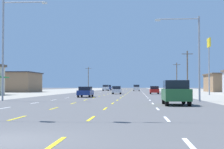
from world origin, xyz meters
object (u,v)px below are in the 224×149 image
object	(u,v)px
suv_inner_right_far	(136,88)
streetlight_right_row_0	(194,51)
suv_far_left_farther	(106,88)
pole_sign_right_row_1	(209,52)
hatchback_far_right_mid	(154,90)
suv_far_right_nearest	(176,92)
hatchback_center_turn_midfar	(117,90)
suv_far_left_farthest	(109,88)
sedan_inner_left_near	(85,92)
streetlight_left_row_0	(8,42)

from	to	relation	value
suv_inner_right_far	streetlight_right_row_0	bearing A→B (deg)	-85.64
suv_far_left_farther	pole_sign_right_row_1	bearing A→B (deg)	-68.58
suv_far_left_farther	pole_sign_right_row_1	distance (m)	63.48
hatchback_far_right_mid	pole_sign_right_row_1	size ratio (longest dim) A/B	0.40
suv_inner_right_far	suv_far_left_farther	world-z (taller)	same
suv_far_right_nearest	hatchback_center_turn_midfar	world-z (taller)	suv_far_right_nearest
suv_far_left_farthest	suv_inner_right_far	bearing A→B (deg)	-64.36
suv_inner_right_far	sedan_inner_left_near	bearing A→B (deg)	-96.02
sedan_inner_left_near	hatchback_center_turn_midfar	bearing A→B (deg)	81.32
suv_far_right_nearest	streetlight_left_row_0	distance (m)	19.00
suv_far_right_nearest	sedan_inner_left_near	xyz separation A→B (m)	(-10.24, 20.50, -0.27)
suv_far_left_farther	suv_far_left_farthest	size ratio (longest dim) A/B	1.00
sedan_inner_left_near	suv_inner_right_far	xyz separation A→B (m)	(6.91, 65.56, 0.27)
hatchback_center_turn_midfar	suv_inner_right_far	size ratio (longest dim) A/B	0.80
pole_sign_right_row_1	hatchback_center_turn_midfar	bearing A→B (deg)	156.99
suv_far_right_nearest	suv_far_left_farther	bearing A→B (deg)	98.41
sedan_inner_left_near	pole_sign_right_row_1	xyz separation A→B (m)	(19.56, 13.71, 6.68)
hatchback_center_turn_midfar	streetlight_right_row_0	distance (m)	35.23
sedan_inner_left_near	pole_sign_right_row_1	world-z (taller)	pole_sign_right_row_1
sedan_inner_left_near	suv_far_right_nearest	bearing A→B (deg)	-63.47
hatchback_far_right_mid	hatchback_center_turn_midfar	xyz separation A→B (m)	(-7.29, 0.03, 0.00)
suv_far_left_farther	streetlight_left_row_0	size ratio (longest dim) A/B	0.46
hatchback_center_turn_midfar	suv_far_left_farther	size ratio (longest dim) A/B	0.80
hatchback_far_right_mid	suv_far_left_farther	size ratio (longest dim) A/B	0.80
hatchback_far_right_mid	pole_sign_right_row_1	xyz separation A→B (m)	(9.11, -6.94, 6.66)
suv_far_left_farther	streetlight_right_row_0	size ratio (longest dim) A/B	0.57
sedan_inner_left_near	suv_far_left_farthest	xyz separation A→B (m)	(-3.70, 87.66, 0.27)
streetlight_right_row_0	pole_sign_right_row_1	bearing A→B (deg)	75.92
suv_far_right_nearest	streetlight_left_row_0	world-z (taller)	streetlight_left_row_0
suv_far_left_farthest	streetlight_left_row_0	xyz separation A→B (m)	(-2.70, -100.56, 5.12)
hatchback_center_turn_midfar	suv_far_left_farther	bearing A→B (deg)	97.33
suv_far_left_farthest	pole_sign_right_row_1	world-z (taller)	pole_sign_right_row_1
suv_inner_right_far	suv_far_left_farthest	size ratio (longest dim) A/B	1.00
suv_far_right_nearest	streetlight_right_row_0	bearing A→B (deg)	70.79
sedan_inner_left_near	suv_inner_right_far	world-z (taller)	suv_inner_right_far
suv_inner_right_far	suv_far_left_farthest	xyz separation A→B (m)	(-10.61, 22.10, 0.00)
suv_far_left_farthest	hatchback_center_turn_midfar	bearing A→B (deg)	-84.15
hatchback_center_turn_midfar	pole_sign_right_row_1	bearing A→B (deg)	-23.01
suv_far_left_farther	suv_far_left_farthest	xyz separation A→B (m)	(-0.19, 15.15, 0.00)
streetlight_left_row_0	streetlight_right_row_0	distance (m)	19.32
sedan_inner_left_near	pole_sign_right_row_1	bearing A→B (deg)	35.02
sedan_inner_left_near	suv_far_left_farther	distance (m)	72.59
suv_far_right_nearest	streetlight_right_row_0	xyz separation A→B (m)	(2.65, 7.60, 4.07)
sedan_inner_left_near	suv_far_left_farthest	size ratio (longest dim) A/B	0.92
suv_far_left_farthest	streetlight_right_row_0	distance (m)	102.00
suv_far_right_nearest	suv_far_left_farther	size ratio (longest dim) A/B	1.00
suv_far_right_nearest	suv_inner_right_far	distance (m)	86.13
suv_inner_right_far	suv_far_left_farthest	world-z (taller)	same
suv_far_right_nearest	suv_inner_right_far	size ratio (longest dim) A/B	1.00
suv_far_right_nearest	hatchback_far_right_mid	bearing A→B (deg)	89.70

